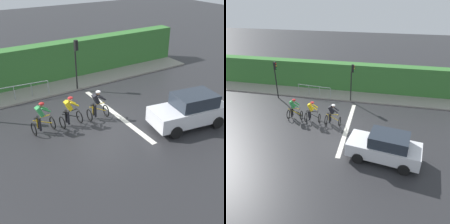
% 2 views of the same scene
% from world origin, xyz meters
% --- Properties ---
extents(ground_plane, '(80.00, 80.00, 0.00)m').
position_xyz_m(ground_plane, '(0.00, 0.00, 0.00)').
color(ground_plane, '#28282B').
extents(sidewalk_kerb, '(2.80, 24.23, 0.12)m').
position_xyz_m(sidewalk_kerb, '(5.45, 2.00, 0.06)').
color(sidewalk_kerb, gray).
rests_on(sidewalk_kerb, ground).
extents(stone_wall_low, '(0.44, 24.23, 0.43)m').
position_xyz_m(stone_wall_low, '(6.35, 2.00, 0.21)').
color(stone_wall_low, gray).
rests_on(stone_wall_low, ground).
extents(hedge_wall, '(1.10, 24.23, 2.66)m').
position_xyz_m(hedge_wall, '(6.65, 2.00, 1.33)').
color(hedge_wall, '#387533').
rests_on(hedge_wall, ground).
extents(road_marking_stop_line, '(7.00, 0.30, 0.01)m').
position_xyz_m(road_marking_stop_line, '(0.00, -0.80, 0.00)').
color(road_marking_stop_line, silver).
rests_on(road_marking_stop_line, ground).
extents(cyclist_lead, '(0.76, 1.13, 1.66)m').
position_xyz_m(cyclist_lead, '(0.33, 3.35, 0.80)').
color(cyclist_lead, black).
rests_on(cyclist_lead, ground).
extents(cyclist_second, '(0.76, 1.13, 1.66)m').
position_xyz_m(cyclist_second, '(0.18, 1.90, 0.80)').
color(cyclist_second, black).
rests_on(cyclist_second, ground).
extents(cyclist_mid, '(0.71, 1.10, 1.66)m').
position_xyz_m(cyclist_mid, '(0.09, 0.33, 0.80)').
color(cyclist_mid, black).
rests_on(cyclist_mid, ground).
extents(car_white, '(2.38, 4.32, 1.76)m').
position_xyz_m(car_white, '(-3.02, -3.45, 0.87)').
color(car_white, silver).
rests_on(car_white, ground).
extents(traffic_light_near_crossing, '(0.23, 0.31, 3.34)m').
position_xyz_m(traffic_light_near_crossing, '(4.11, -0.45, 2.22)').
color(traffic_light_near_crossing, black).
rests_on(traffic_light_near_crossing, ground).
extents(pedestrian_railing_kerbside, '(0.37, 3.18, 1.03)m').
position_xyz_m(pedestrian_railing_kerbside, '(4.55, 3.05, 0.78)').
color(pedestrian_railing_kerbside, '#999EA3').
rests_on(pedestrian_railing_kerbside, ground).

